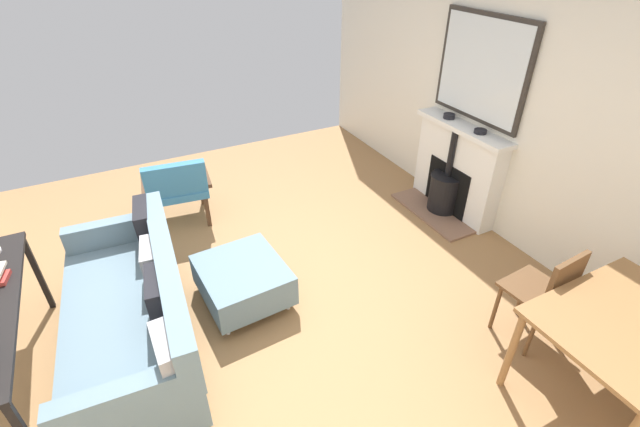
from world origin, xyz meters
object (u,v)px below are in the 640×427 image
Objects in this scene: mantel_bowl_near at (449,116)px; dining_chair_near_fireplace at (547,290)px; ottoman at (243,279)px; sofa at (136,312)px; dining_table at (630,333)px; armchair_accent at (177,186)px; fireplace at (453,175)px; mantel_bowl_far at (480,131)px.

mantel_bowl_near is 2.19m from dining_chair_near_fireplace.
sofa is at bearing 8.02° from ottoman.
dining_table is (-2.67, 1.88, 0.28)m from sofa.
sofa is 1.74× the size of dining_table.
dining_chair_near_fireplace is (-0.01, -0.56, -0.12)m from dining_table.
armchair_accent reaches higher than ottoman.
ottoman is at bearing -171.98° from sofa.
fireplace is 1.37× the size of dining_chair_near_fireplace.
dining_table reaches higher than ottoman.
dining_chair_near_fireplace is at bearing -90.60° from dining_table.
sofa is at bearing 3.87° from mantel_bowl_far.
sofa is (3.41, 0.69, -0.68)m from mantel_bowl_near.
dining_table is 1.26× the size of dining_chair_near_fireplace.
ottoman is (2.56, 0.57, -0.81)m from mantel_bowl_near.
ottoman is at bearing 7.55° from fireplace.
fireplace is at bearing 158.34° from armchair_accent.
sofa reaches higher than armchair_accent.
armchair_accent is (2.77, -1.32, -0.57)m from mantel_bowl_far.
fireplace is 2.58m from ottoman.
armchair_accent reaches higher than dining_table.
sofa is 2.98m from dining_chair_near_fireplace.
dining_chair_near_fireplace reaches higher than ottoman.
mantel_bowl_far is (-0.02, 0.23, 0.59)m from fireplace.
dining_table is at bearing 72.76° from fireplace.
dining_chair_near_fireplace is (0.73, 1.55, -0.51)m from mantel_bowl_far.
fireplace is 2.45m from dining_table.
mantel_bowl_far is at bearing -177.51° from ottoman.
dining_chair_near_fireplace reaches higher than dining_table.
sofa is at bearing 67.65° from armchair_accent.
mantel_bowl_near reaches higher than sofa.
dining_chair_near_fireplace is at bearing 153.79° from sofa.
mantel_bowl_far is 2.69m from ottoman.
sofa reaches higher than dining_table.
fireplace is 0.64m from mantel_bowl_near.
armchair_accent is at bearing -81.72° from ottoman.
mantel_bowl_near reaches higher than mantel_bowl_far.
dining_table is (-2.03, 3.43, 0.17)m from armchair_accent.
mantel_bowl_far is at bearing 154.51° from armchair_accent.
ottoman is 2.73m from dining_table.
ottoman is 0.71× the size of dining_table.
mantel_bowl_near reaches higher than fireplace.
mantel_bowl_far reaches higher than fireplace.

